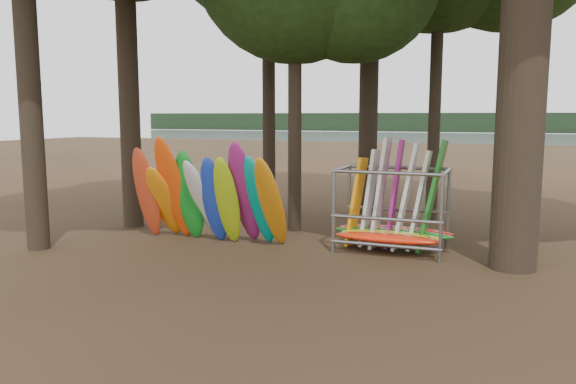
% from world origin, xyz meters
% --- Properties ---
extents(ground, '(120.00, 120.00, 0.00)m').
position_xyz_m(ground, '(0.00, 0.00, 0.00)').
color(ground, '#47331E').
rests_on(ground, ground).
extents(lake, '(160.00, 160.00, 0.00)m').
position_xyz_m(lake, '(0.00, 60.00, 0.00)').
color(lake, gray).
rests_on(lake, ground).
extents(far_shore, '(160.00, 4.00, 4.00)m').
position_xyz_m(far_shore, '(0.00, 110.00, 2.00)').
color(far_shore, black).
rests_on(far_shore, ground).
extents(kayak_row, '(4.43, 1.99, 3.03)m').
position_xyz_m(kayak_row, '(-2.60, 0.74, 1.25)').
color(kayak_row, '#BA391C').
rests_on(kayak_row, ground).
extents(storage_rack, '(3.09, 1.55, 2.90)m').
position_xyz_m(storage_rack, '(2.16, 1.69, 1.00)').
color(storage_rack, gray).
rests_on(storage_rack, ground).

